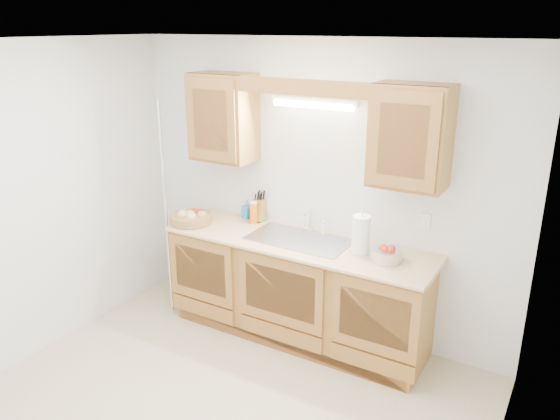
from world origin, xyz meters
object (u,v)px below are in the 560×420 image
Objects in this scene: apple_bowl at (387,254)px; knife_block at (259,210)px; fruit_basket at (191,217)px; paper_towel at (361,235)px.

knife_block is at bearing 168.57° from apple_bowl.
fruit_basket is at bearing -146.56° from knife_block.
apple_bowl is at bearing -14.44° from knife_block.
fruit_basket is 1.35× the size of paper_towel.
apple_bowl reaches higher than fruit_basket.
fruit_basket is 1.77× the size of apple_bowl.
paper_towel reaches higher than fruit_basket.
fruit_basket is 0.61m from knife_block.
paper_towel reaches higher than knife_block.
knife_block reaches higher than fruit_basket.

